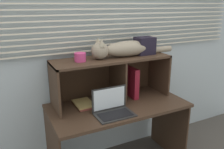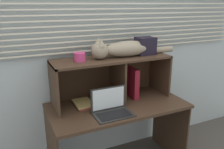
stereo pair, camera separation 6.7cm
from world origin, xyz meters
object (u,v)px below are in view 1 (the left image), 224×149
at_px(binder_upright, 131,82).
at_px(book_stack, 84,104).
at_px(small_basket, 80,57).
at_px(cat, 124,49).
at_px(laptop, 113,108).
at_px(storage_box, 145,46).

distance_m(binder_upright, book_stack, 0.55).
bearing_deg(small_basket, book_stack, -14.84).
relative_size(cat, laptop, 2.71).
bearing_deg(storage_box, small_basket, 180.00).
relative_size(laptop, book_stack, 1.37).
height_order(book_stack, storage_box, storage_box).
height_order(book_stack, small_basket, small_basket).
bearing_deg(storage_box, cat, -180.00).
xyz_separation_m(binder_upright, storage_box, (0.16, 0.00, 0.37)).
bearing_deg(laptop, book_stack, 121.68).
bearing_deg(cat, laptop, -133.32).
height_order(laptop, storage_box, storage_box).
distance_m(laptop, small_basket, 0.55).
height_order(small_basket, storage_box, storage_box).
height_order(binder_upright, book_stack, binder_upright).
bearing_deg(small_basket, laptop, -56.28).
bearing_deg(small_basket, binder_upright, 0.00).
relative_size(book_stack, storage_box, 1.31).
bearing_deg(small_basket, cat, -0.00).
distance_m(book_stack, small_basket, 0.47).
bearing_deg(book_stack, storage_box, 0.38).
bearing_deg(binder_upright, book_stack, -179.51).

